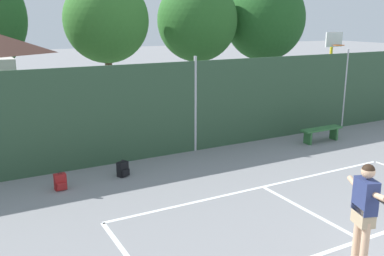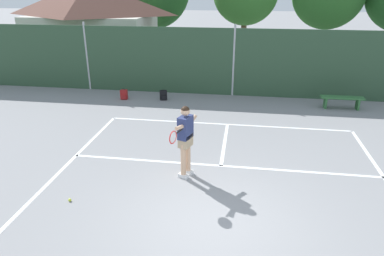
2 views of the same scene
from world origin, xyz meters
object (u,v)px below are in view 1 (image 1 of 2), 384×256
basketball_hoop (332,62)px  tennis_player (365,208)px  backpack_black (123,169)px  backpack_red (60,182)px  courtside_bench (321,131)px

basketball_hoop → tennis_player: bearing=-133.2°
tennis_player → backpack_black: tennis_player is taller
backpack_red → backpack_black: bearing=5.3°
backpack_red → courtside_bench: size_ratio=0.29×
courtside_bench → backpack_red: bearing=-179.4°
tennis_player → courtside_bench: 7.92m
tennis_player → backpack_red: tennis_player is taller
basketball_hoop → backpack_red: bearing=-166.4°
courtside_bench → basketball_hoop: bearing=41.5°
courtside_bench → backpack_black: bearing=179.5°
backpack_red → backpack_black: 1.67m
backpack_red → backpack_black: same height
basketball_hoop → backpack_red: (-11.86, -2.87, -2.12)m
tennis_player → courtside_bench: (5.10, 6.01, -0.75)m
tennis_player → courtside_bench: tennis_player is taller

